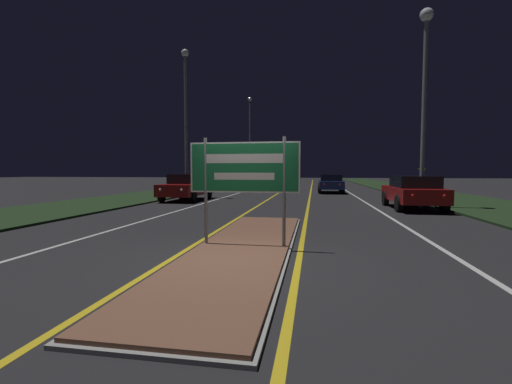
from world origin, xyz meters
name	(u,v)px	position (x,y,z in m)	size (l,w,h in m)	color
ground_plane	(235,259)	(0.00, 0.00, 0.00)	(160.00, 160.00, 0.00)	#232326
median_island	(244,247)	(0.00, 0.85, 0.04)	(2.02, 8.82, 0.10)	#999993
verge_left	(177,191)	(-9.50, 20.00, 0.04)	(5.00, 100.00, 0.08)	#1E3319
verge_right	(427,194)	(9.50, 20.00, 0.04)	(5.00, 100.00, 0.08)	#1E3319
centre_line_yellow_left	(285,189)	(-1.20, 25.00, 0.00)	(0.12, 70.00, 0.01)	gold
centre_line_yellow_right	(311,190)	(1.20, 25.00, 0.00)	(0.12, 70.00, 0.01)	gold
lane_line_white_left	(252,189)	(-4.20, 25.00, 0.00)	(0.12, 70.00, 0.01)	silver
lane_line_white_right	(345,190)	(4.20, 25.00, 0.00)	(0.12, 70.00, 0.01)	silver
edge_line_white_left	(221,189)	(-7.20, 25.00, 0.00)	(0.10, 70.00, 0.01)	silver
edge_line_white_right	(380,190)	(7.20, 25.00, 0.00)	(0.10, 70.00, 0.01)	silver
highway_sign	(244,171)	(0.00, 0.85, 1.69)	(2.37, 0.07, 2.30)	gray
streetlight_left_near	(186,108)	(-6.44, 14.16, 5.57)	(0.46, 0.46, 9.17)	gray
streetlight_left_far	(250,133)	(-6.37, 35.29, 6.38)	(0.46, 0.46, 10.69)	gray
streetlight_right_near	(425,75)	(6.22, 10.05, 5.89)	(0.57, 0.57, 8.76)	gray
car_receding_0	(413,191)	(5.78, 9.73, 0.78)	(1.96, 4.40, 1.47)	maroon
car_receding_1	(331,183)	(2.73, 20.89, 0.76)	(1.91, 4.71, 1.43)	navy
car_approaching_0	(187,187)	(-5.77, 12.47, 0.79)	(2.01, 4.46, 1.50)	maroon
car_approaching_1	(271,181)	(-2.57, 25.56, 0.74)	(1.89, 4.11, 1.40)	maroon
warning_sign	(422,175)	(10.00, 23.02, 1.34)	(0.60, 0.06, 2.07)	gray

